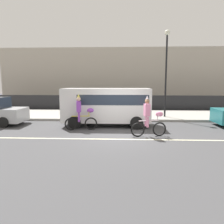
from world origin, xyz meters
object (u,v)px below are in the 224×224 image
at_px(parade_cyclist_purple, 81,114).
at_px(pedestrian_onlooker, 115,102).
at_px(parked_van_white, 108,104).
at_px(street_lamp_post, 166,61).
at_px(parade_cyclist_pink, 149,119).

distance_m(parade_cyclist_purple, pedestrian_onlooker, 5.90).
bearing_deg(pedestrian_onlooker, parked_van_white, -93.50).
xyz_separation_m(street_lamp_post, pedestrian_onlooker, (-3.55, 1.72, -2.97)).
bearing_deg(street_lamp_post, parade_cyclist_purple, -142.38).
height_order(parade_cyclist_pink, pedestrian_onlooker, parade_cyclist_pink).
xyz_separation_m(parade_cyclist_purple, street_lamp_post, (5.15, 3.97, 3.15)).
distance_m(parked_van_white, street_lamp_post, 5.35).
bearing_deg(parade_cyclist_purple, parked_van_white, 45.77).
bearing_deg(street_lamp_post, parade_cyclist_pink, -108.23).
bearing_deg(parade_cyclist_pink, street_lamp_post, 71.77).
height_order(parade_cyclist_purple, parade_cyclist_pink, same).
distance_m(parade_cyclist_purple, parade_cyclist_pink, 3.65).
bearing_deg(parked_van_white, parade_cyclist_pink, -51.14).
height_order(parade_cyclist_pink, street_lamp_post, street_lamp_post).
bearing_deg(pedestrian_onlooker, parade_cyclist_pink, -75.14).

